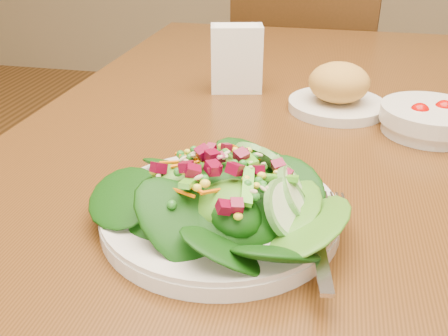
{
  "coord_description": "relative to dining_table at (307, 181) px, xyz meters",
  "views": [
    {
      "loc": [
        0.02,
        -0.73,
        1.05
      ],
      "look_at": [
        -0.08,
        -0.27,
        0.8
      ],
      "focal_mm": 40.0,
      "sensor_mm": 36.0,
      "label": 1
    }
  ],
  "objects": [
    {
      "name": "napkin_holder",
      "position": [
        -0.15,
        0.14,
        0.16
      ],
      "size": [
        0.1,
        0.07,
        0.12
      ],
      "rotation": [
        0.0,
        0.0,
        0.23
      ],
      "color": "white",
      "rests_on": "dining_table"
    },
    {
      "name": "tomato_bowl",
      "position": [
        0.17,
        0.0,
        0.12
      ],
      "size": [
        0.15,
        0.15,
        0.05
      ],
      "color": "silver",
      "rests_on": "dining_table"
    },
    {
      "name": "dining_table",
      "position": [
        0.0,
        0.0,
        0.0
      ],
      "size": [
        0.9,
        1.4,
        0.75
      ],
      "color": "#5A3214",
      "rests_on": "ground_plane"
    },
    {
      "name": "chair_far",
      "position": [
        -0.06,
        0.96,
        -0.11
      ],
      "size": [
        0.54,
        0.54,
        1.02
      ],
      "rotation": [
        0.0,
        0.0,
        2.98
      ],
      "color": "#40230D",
      "rests_on": "ground_plane"
    },
    {
      "name": "bread_plate",
      "position": [
        0.04,
        0.07,
        0.13
      ],
      "size": [
        0.16,
        0.16,
        0.08
      ],
      "color": "silver",
      "rests_on": "dining_table"
    },
    {
      "name": "salad_plate",
      "position": [
        -0.07,
        -0.29,
        0.13
      ],
      "size": [
        0.26,
        0.25,
        0.07
      ],
      "rotation": [
        0.0,
        0.0,
        -0.08
      ],
      "color": "silver",
      "rests_on": "dining_table"
    }
  ]
}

